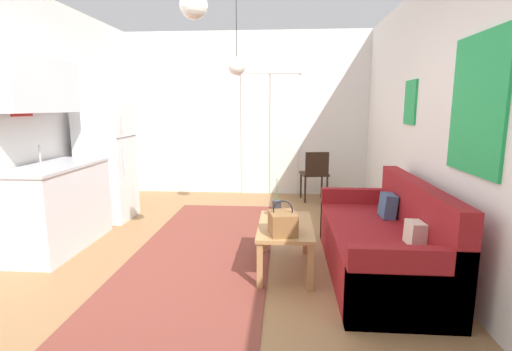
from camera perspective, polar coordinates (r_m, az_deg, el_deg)
ground_plane at (r=3.64m, az=-7.33°, el=-15.63°), size 4.81×7.65×0.10m
wall_back at (r=6.82m, az=-1.35°, el=8.96°), size 4.41×0.13×2.80m
wall_right at (r=3.53m, az=29.02°, el=6.78°), size 0.12×7.25×2.80m
area_rug at (r=4.26m, az=-7.67°, el=-10.91°), size 1.42×3.73×0.01m
couch at (r=3.79m, az=18.63°, el=-9.67°), size 0.84×1.99×0.86m
coffee_table at (r=3.66m, az=4.37°, el=-8.15°), size 0.50×0.93×0.44m
bamboo_vase at (r=3.86m, az=3.09°, el=-4.88°), size 0.09×0.09×0.39m
handbag at (r=3.35m, az=3.99°, el=-7.02°), size 0.27×0.31×0.30m
refrigerator at (r=5.59m, az=-21.23°, el=1.91°), size 0.62×0.65×1.59m
kitchen_counter at (r=4.66m, az=-27.88°, el=-0.44°), size 0.59×1.33×2.03m
accent_chair at (r=6.32m, az=8.74°, el=0.46°), size 0.48×0.46×0.82m
pendant_lamp_near at (r=3.29m, az=-9.24°, el=23.71°), size 0.22×0.22×0.60m
pendant_lamp_far at (r=4.92m, az=-2.88°, el=15.93°), size 0.22×0.22×0.88m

